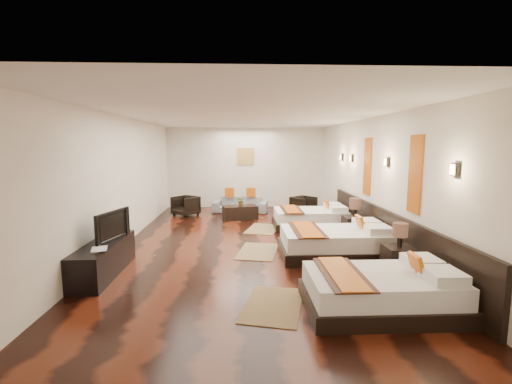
{
  "coord_description": "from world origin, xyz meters",
  "views": [
    {
      "loc": [
        -0.17,
        -7.56,
        2.17
      ],
      "look_at": [
        0.18,
        0.47,
        1.1
      ],
      "focal_mm": 24.43,
      "sensor_mm": 36.0,
      "label": 1
    }
  ],
  "objects_px": {
    "tv": "(108,226)",
    "figurine": "(119,222)",
    "sofa": "(240,205)",
    "bed_near": "(382,291)",
    "nightstand_b": "(354,225)",
    "bed_mid": "(336,242)",
    "coffee_table": "(240,212)",
    "armchair_right": "(303,206)",
    "nightstand_a": "(399,258)",
    "tv_console": "(104,258)",
    "book": "(91,250)",
    "table_plant": "(241,201)",
    "bed_far": "(311,218)",
    "armchair_left": "(186,206)"
  },
  "relations": [
    {
      "from": "tv",
      "to": "figurine",
      "type": "bearing_deg",
      "value": 19.35
    },
    {
      "from": "tv",
      "to": "sofa",
      "type": "bearing_deg",
      "value": -7.94
    },
    {
      "from": "bed_near",
      "to": "tv",
      "type": "bearing_deg",
      "value": 158.81
    },
    {
      "from": "bed_near",
      "to": "nightstand_b",
      "type": "xyz_separation_m",
      "value": [
        0.75,
        3.43,
        0.08
      ]
    },
    {
      "from": "bed_mid",
      "to": "tv",
      "type": "bearing_deg",
      "value": -170.92
    },
    {
      "from": "figurine",
      "to": "coffee_table",
      "type": "bearing_deg",
      "value": 57.5
    },
    {
      "from": "sofa",
      "to": "armchair_right",
      "type": "height_order",
      "value": "armchair_right"
    },
    {
      "from": "nightstand_a",
      "to": "sofa",
      "type": "xyz_separation_m",
      "value": [
        -2.64,
        5.78,
        -0.06
      ]
    },
    {
      "from": "bed_mid",
      "to": "bed_near",
      "type": "bearing_deg",
      "value": -90.04
    },
    {
      "from": "nightstand_b",
      "to": "figurine",
      "type": "height_order",
      "value": "nightstand_b"
    },
    {
      "from": "tv_console",
      "to": "book",
      "type": "relative_size",
      "value": 5.85
    },
    {
      "from": "table_plant",
      "to": "figurine",
      "type": "bearing_deg",
      "value": -122.48
    },
    {
      "from": "bed_far",
      "to": "coffee_table",
      "type": "height_order",
      "value": "bed_far"
    },
    {
      "from": "bed_near",
      "to": "armchair_right",
      "type": "bearing_deg",
      "value": 89.15
    },
    {
      "from": "tv",
      "to": "coffee_table",
      "type": "bearing_deg",
      "value": -12.8
    },
    {
      "from": "book",
      "to": "armchair_right",
      "type": "xyz_separation_m",
      "value": [
        4.29,
        5.38,
        -0.27
      ]
    },
    {
      "from": "bed_near",
      "to": "bed_far",
      "type": "distance_m",
      "value": 4.71
    },
    {
      "from": "nightstand_b",
      "to": "tv",
      "type": "height_order",
      "value": "tv"
    },
    {
      "from": "nightstand_b",
      "to": "armchair_right",
      "type": "relative_size",
      "value": 1.49
    },
    {
      "from": "table_plant",
      "to": "nightstand_b",
      "type": "bearing_deg",
      "value": -43.55
    },
    {
      "from": "tv_console",
      "to": "armchair_right",
      "type": "relative_size",
      "value": 2.75
    },
    {
      "from": "bed_near",
      "to": "armchair_left",
      "type": "height_order",
      "value": "bed_near"
    },
    {
      "from": "nightstand_b",
      "to": "figurine",
      "type": "relative_size",
      "value": 2.78
    },
    {
      "from": "tv",
      "to": "book",
      "type": "relative_size",
      "value": 2.95
    },
    {
      "from": "tv_console",
      "to": "table_plant",
      "type": "bearing_deg",
      "value": 62.41
    },
    {
      "from": "tv_console",
      "to": "armchair_left",
      "type": "distance_m",
      "value": 5.0
    },
    {
      "from": "book",
      "to": "table_plant",
      "type": "distance_m",
      "value": 5.45
    },
    {
      "from": "armchair_left",
      "to": "coffee_table",
      "type": "bearing_deg",
      "value": 19.94
    },
    {
      "from": "bed_near",
      "to": "table_plant",
      "type": "bearing_deg",
      "value": 107.5
    },
    {
      "from": "bed_far",
      "to": "armchair_right",
      "type": "distance_m",
      "value": 1.66
    },
    {
      "from": "nightstand_a",
      "to": "coffee_table",
      "type": "height_order",
      "value": "nightstand_a"
    },
    {
      "from": "armchair_right",
      "to": "table_plant",
      "type": "height_order",
      "value": "table_plant"
    },
    {
      "from": "bed_far",
      "to": "nightstand_b",
      "type": "xyz_separation_m",
      "value": [
        0.75,
        -1.28,
        0.09
      ]
    },
    {
      "from": "armchair_left",
      "to": "bed_near",
      "type": "bearing_deg",
      "value": -22.79
    },
    {
      "from": "bed_far",
      "to": "tv",
      "type": "height_order",
      "value": "tv"
    },
    {
      "from": "nightstand_b",
      "to": "bed_far",
      "type": "bearing_deg",
      "value": 120.43
    },
    {
      "from": "tv",
      "to": "armchair_right",
      "type": "relative_size",
      "value": 1.39
    },
    {
      "from": "armchair_right",
      "to": "coffee_table",
      "type": "relative_size",
      "value": 0.65
    },
    {
      "from": "tv",
      "to": "armchair_right",
      "type": "distance_m",
      "value": 6.4
    },
    {
      "from": "bed_mid",
      "to": "tv",
      "type": "height_order",
      "value": "tv"
    },
    {
      "from": "bed_far",
      "to": "nightstand_b",
      "type": "distance_m",
      "value": 1.48
    },
    {
      "from": "bed_near",
      "to": "nightstand_b",
      "type": "bearing_deg",
      "value": 77.68
    },
    {
      "from": "bed_near",
      "to": "sofa",
      "type": "height_order",
      "value": "bed_near"
    },
    {
      "from": "tv_console",
      "to": "coffee_table",
      "type": "height_order",
      "value": "tv_console"
    },
    {
      "from": "table_plant",
      "to": "tv",
      "type": "bearing_deg",
      "value": -117.84
    },
    {
      "from": "bed_mid",
      "to": "bed_far",
      "type": "xyz_separation_m",
      "value": [
        -0.0,
        2.44,
        -0.02
      ]
    },
    {
      "from": "bed_mid",
      "to": "table_plant",
      "type": "bearing_deg",
      "value": 117.1
    },
    {
      "from": "book",
      "to": "bed_mid",
      "type": "bearing_deg",
      "value": 16.93
    },
    {
      "from": "armchair_left",
      "to": "coffee_table",
      "type": "xyz_separation_m",
      "value": [
        1.7,
        -0.55,
        -0.11
      ]
    },
    {
      "from": "bed_mid",
      "to": "nightstand_b",
      "type": "xyz_separation_m",
      "value": [
        0.75,
        1.16,
        0.06
      ]
    }
  ]
}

